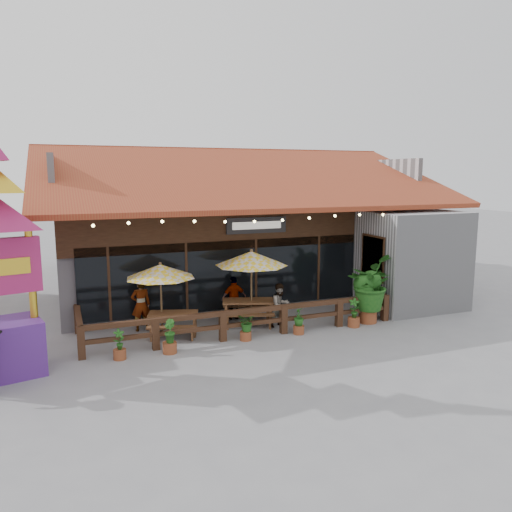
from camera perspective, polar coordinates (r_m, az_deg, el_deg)
name	(u,v)px	position (r m, az deg, el deg)	size (l,w,h in m)	color
ground	(291,327)	(16.52, 4.01, -8.10)	(100.00, 100.00, 0.00)	gray
restaurant_building	(232,237)	(22.16, -2.73, 2.20)	(15.50, 14.73, 6.09)	#A8A9AD
patio_railing	(228,318)	(15.30, -3.22, -7.12)	(10.00, 2.60, 0.92)	#422817
umbrella_left	(160,271)	(15.54, -10.87, -1.75)	(2.62, 2.62, 2.29)	brown
umbrella_right	(251,259)	(16.26, -0.53, -0.31)	(3.05, 3.05, 2.55)	brown
picnic_table_left	(173,320)	(15.76, -9.43, -7.22)	(1.83, 1.70, 0.72)	brown
picnic_table_right	(248,308)	(16.70, -0.91, -5.94)	(2.06, 1.91, 0.81)	brown
tropical_plant	(369,285)	(17.09, 12.77, -3.25)	(2.08, 2.14, 2.25)	brown
diner_a	(141,305)	(16.32, -13.02, -5.45)	(0.62, 0.41, 1.69)	#392212
diner_b	(280,305)	(16.37, 2.78, -5.63)	(0.70, 0.55, 1.44)	#392212
diner_c	(234,298)	(17.18, -2.51, -4.81)	(0.88, 0.37, 1.50)	#392212
planter_a	(119,347)	(14.12, -15.34, -9.96)	(0.34, 0.34, 0.84)	brown
planter_b	(169,338)	(14.25, -9.86, -9.23)	(0.39, 0.41, 0.97)	brown
planter_c	(246,325)	(15.08, -1.19, -7.88)	(0.67, 0.65, 0.85)	brown
planter_d	(299,321)	(15.74, 4.91, -7.46)	(0.45, 0.45, 0.84)	brown
planter_e	(354,315)	(16.71, 11.13, -6.61)	(0.41, 0.39, 0.96)	brown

